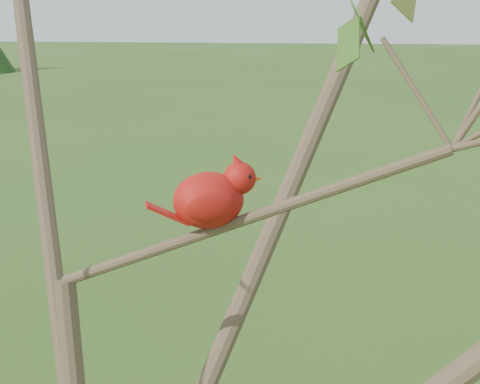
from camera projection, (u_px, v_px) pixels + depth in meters
The scene contains 3 objects.
crabapple_tree at pixel (77, 207), 0.94m from camera, with size 2.35×2.05×2.95m.
cardinal at pixel (212, 197), 1.03m from camera, with size 0.18×0.12×0.13m.
distant_trees at pixel (250, 30), 22.96m from camera, with size 40.77×12.72×3.38m.
Camera 1 is at (0.35, -0.90, 2.40)m, focal length 50.00 mm.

